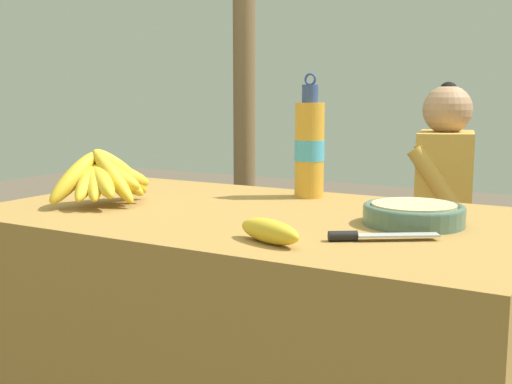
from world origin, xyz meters
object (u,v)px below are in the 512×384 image
(loose_banana_front, at_px, (269,231))
(seated_vendor, at_px, (430,204))
(wooden_bench, at_px, (420,269))
(support_post_near, at_px, (244,57))
(serving_bowl, at_px, (414,213))
(banana_bunch_ripe, at_px, (106,176))
(banana_bunch_green, at_px, (341,224))
(water_bottle, at_px, (309,148))
(knife, at_px, (367,236))

(loose_banana_front, relative_size, seated_vendor, 0.15)
(wooden_bench, bearing_deg, support_post_near, 161.73)
(serving_bowl, height_order, seated_vendor, seated_vendor)
(serving_bowl, height_order, support_post_near, support_post_near)
(wooden_bench, xyz_separation_m, seated_vendor, (0.04, -0.04, 0.27))
(loose_banana_front, bearing_deg, banana_bunch_ripe, 162.97)
(serving_bowl, relative_size, support_post_near, 0.09)
(seated_vendor, bearing_deg, banana_bunch_green, -18.56)
(loose_banana_front, distance_m, support_post_near, 2.17)
(serving_bowl, height_order, wooden_bench, serving_bowl)
(serving_bowl, height_order, loose_banana_front, same)
(serving_bowl, xyz_separation_m, water_bottle, (-0.35, 0.23, 0.11))
(water_bottle, height_order, support_post_near, support_post_near)
(banana_bunch_green, bearing_deg, loose_banana_front, -72.71)
(serving_bowl, distance_m, seated_vendor, 1.15)
(wooden_bench, distance_m, seated_vendor, 0.28)
(banana_bunch_ripe, relative_size, seated_vendor, 0.27)
(knife, bearing_deg, banana_bunch_ripe, 141.26)
(banana_bunch_ripe, height_order, serving_bowl, banana_bunch_ripe)
(seated_vendor, distance_m, support_post_near, 1.28)
(banana_bunch_ripe, relative_size, serving_bowl, 1.39)
(support_post_near, bearing_deg, banana_bunch_green, -26.45)
(banana_bunch_ripe, height_order, banana_bunch_green, banana_bunch_ripe)
(loose_banana_front, distance_m, wooden_bench, 1.53)
(support_post_near, bearing_deg, wooden_bench, -18.27)
(banana_bunch_ripe, distance_m, banana_bunch_green, 1.34)
(seated_vendor, xyz_separation_m, support_post_near, (-1.06, 0.38, 0.60))
(loose_banana_front, relative_size, knife, 0.86)
(seated_vendor, relative_size, support_post_near, 0.44)
(serving_bowl, bearing_deg, water_bottle, 146.86)
(seated_vendor, height_order, banana_bunch_green, seated_vendor)
(loose_banana_front, relative_size, support_post_near, 0.07)
(banana_bunch_green, bearing_deg, serving_bowl, -61.11)
(wooden_bench, height_order, support_post_near, support_post_near)
(banana_bunch_ripe, xyz_separation_m, knife, (0.72, -0.06, -0.06))
(seated_vendor, bearing_deg, support_post_near, -31.85)
(banana_bunch_ripe, xyz_separation_m, seated_vendor, (0.49, 1.24, -0.21))
(knife, bearing_deg, serving_bowl, 47.21)
(loose_banana_front, distance_m, seated_vendor, 1.43)
(water_bottle, distance_m, support_post_near, 1.62)
(loose_banana_front, relative_size, wooden_bench, 0.12)
(banana_bunch_green, bearing_deg, water_bottle, -72.95)
(loose_banana_front, xyz_separation_m, knife, (0.15, 0.11, -0.01))
(serving_bowl, bearing_deg, wooden_bench, 104.20)
(water_bottle, distance_m, wooden_bench, 1.08)
(serving_bowl, bearing_deg, support_post_near, 131.37)
(serving_bowl, bearing_deg, banana_bunch_ripe, -170.10)
(water_bottle, distance_m, banana_bunch_green, 1.05)
(support_post_near, bearing_deg, loose_banana_front, -57.79)
(knife, bearing_deg, water_bottle, 93.55)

